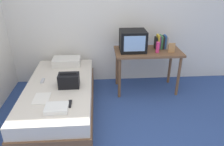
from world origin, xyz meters
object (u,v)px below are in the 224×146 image
desk (148,56)px  picture_frame (172,48)px  magazine (42,98)px  water_bottle (158,47)px  remote_dark (70,104)px  remote_silver (43,81)px  tv (133,41)px  book_row (161,42)px  pillow (67,62)px  folded_towel (57,108)px  handbag (69,80)px  bed (60,99)px

desk → picture_frame: 0.44m
magazine → water_bottle: bearing=26.5°
remote_dark → remote_silver: (-0.49, 0.67, 0.00)m
tv → remote_dark: (-0.98, -1.18, -0.45)m
book_row → remote_silver: bearing=-163.0°
pillow → folded_towel: pillow is taller
book_row → remote_dark: bearing=-139.7°
book_row → picture_frame: (0.12, -0.24, -0.03)m
book_row → desk: bearing=-157.5°
water_bottle → magazine: bearing=-153.5°
desk → handbag: 1.49m
tv → book_row: (0.53, 0.10, -0.07)m
bed → water_bottle: bearing=17.7°
magazine → picture_frame: bearing=23.4°
remote_dark → pillow: bearing=98.2°
desk → pillow: desk is taller
book_row → picture_frame: 0.27m
pillow → bed: bearing=-92.9°
water_bottle → bed: bearing=-162.3°
book_row → handbag: 1.78m
bed → water_bottle: water_bottle is taller
tv → book_row: bearing=11.0°
water_bottle → remote_dark: 1.79m
book_row → pillow: (-1.70, 0.00, -0.33)m
book_row → remote_silver: 2.12m
bed → remote_silver: bearing=154.1°
pillow → handbag: size_ratio=1.62×
remote_silver → handbag: bearing=-24.1°
bed → desk: desk is taller
handbag → picture_frame: bearing=18.6°
bed → handbag: size_ratio=6.67×
desk → remote_silver: (-1.74, -0.50, -0.17)m
tv → remote_silver: (-1.47, -0.51, -0.45)m
bed → picture_frame: size_ratio=11.89×
water_bottle → remote_silver: (-1.88, -0.39, -0.36)m
magazine → folded_towel: 0.37m
desk → tv: size_ratio=2.64×
tv → folded_towel: 1.77m
picture_frame → magazine: picture_frame is taller
bed → folded_towel: (0.07, -0.65, 0.28)m
magazine → remote_dark: (0.39, -0.17, 0.01)m
desk → picture_frame: picture_frame is taller
picture_frame → magazine: (-2.02, -0.88, -0.36)m
tv → handbag: size_ratio=1.47×
pillow → remote_silver: bearing=-116.2°
remote_dark → folded_towel: bearing=-143.3°
handbag → magazine: (-0.34, -0.31, -0.10)m
water_bottle → folded_towel: 1.96m
desk → bed: bearing=-156.9°
bed → tv: size_ratio=4.55×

